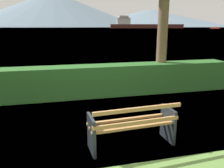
# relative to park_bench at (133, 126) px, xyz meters

# --- Properties ---
(ground_plane) EXTENTS (1400.00, 1400.00, 0.00)m
(ground_plane) POSITION_rel_park_bench_xyz_m (-0.00, 0.06, -0.42)
(ground_plane) COLOR #567A38
(water_surface) EXTENTS (620.00, 620.00, 0.00)m
(water_surface) POSITION_rel_park_bench_xyz_m (-0.00, 309.46, -0.42)
(water_surface) COLOR slate
(water_surface) RESTS_ON ground_plane
(park_bench) EXTENTS (1.64, 0.67, 0.87)m
(park_bench) POSITION_rel_park_bench_xyz_m (0.00, 0.00, 0.00)
(park_bench) COLOR #A0703F
(park_bench) RESTS_ON ground_plane
(hedge_row) EXTENTS (9.04, 0.75, 0.98)m
(hedge_row) POSITION_rel_park_bench_xyz_m (-0.00, 3.41, 0.07)
(hedge_row) COLOR #285B23
(hedge_row) RESTS_ON ground_plane
(cargo_ship_large) EXTENTS (75.64, 26.60, 12.45)m
(cargo_ship_large) POSITION_rel_park_bench_xyz_m (86.44, 227.83, 3.06)
(cargo_ship_large) COLOR #471E19
(cargo_ship_large) RESTS_ON water_surface
(fishing_boat_near) EXTENTS (6.47, 7.49, 2.01)m
(fishing_boat_near) POSITION_rel_park_bench_xyz_m (135.84, 175.50, 0.30)
(fishing_boat_near) COLOR #B2332D
(fishing_boat_near) RESTS_ON water_surface
(distant_hills) EXTENTS (850.33, 420.65, 80.81)m
(distant_hills) POSITION_rel_park_bench_xyz_m (22.38, 587.21, 32.07)
(distant_hills) COLOR gray
(distant_hills) RESTS_ON ground_plane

